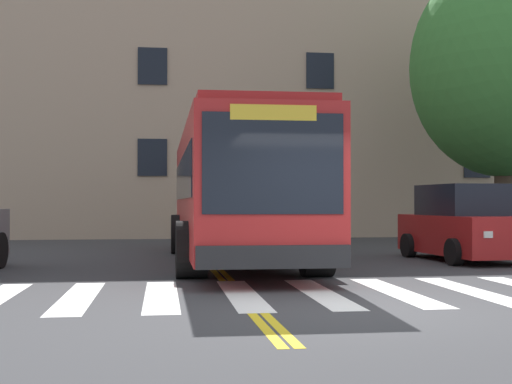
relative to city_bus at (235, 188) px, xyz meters
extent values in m
plane|color=#38383A|center=(0.73, -7.59, -1.71)|extent=(120.00, 120.00, 0.00)
cube|color=white|center=(-2.99, -5.95, -1.71)|extent=(0.54, 3.66, 0.01)
cube|color=white|center=(-1.79, -5.97, -1.71)|extent=(0.54, 3.66, 0.01)
cube|color=white|center=(-0.58, -5.99, -1.71)|extent=(0.54, 3.66, 0.01)
cube|color=white|center=(0.62, -6.00, -1.71)|extent=(0.54, 3.66, 0.01)
cube|color=white|center=(1.82, -6.02, -1.71)|extent=(0.54, 3.66, 0.01)
cube|color=white|center=(3.03, -6.04, -1.71)|extent=(0.54, 3.66, 0.01)
cube|color=gold|center=(-0.69, 8.01, -1.71)|extent=(0.12, 36.00, 0.01)
cube|color=gold|center=(-0.53, 8.01, -1.71)|extent=(0.12, 36.00, 0.01)
cube|color=#B22323|center=(0.00, 0.03, -0.04)|extent=(2.60, 11.72, 2.62)
cube|color=black|center=(1.24, 0.01, 0.23)|extent=(0.16, 10.75, 0.94)
cube|color=black|center=(-1.24, 0.04, 0.23)|extent=(0.16, 10.75, 0.94)
cube|color=black|center=(-0.07, -5.83, 0.28)|extent=(2.21, 0.05, 1.57)
cube|color=yellow|center=(-0.07, -5.83, 1.06)|extent=(1.35, 0.05, 0.24)
cube|color=#232326|center=(-0.07, -5.86, -1.16)|extent=(2.40, 0.13, 0.36)
cube|color=maroon|center=(0.00, 0.03, 1.35)|extent=(2.45, 11.25, 0.16)
cylinder|color=black|center=(1.12, -3.61, -1.19)|extent=(0.57, 1.06, 1.05)
cylinder|color=black|center=(-1.22, -3.58, -1.19)|extent=(0.57, 1.06, 1.05)
cylinder|color=black|center=(1.20, 2.64, -1.19)|extent=(0.57, 1.06, 1.05)
cylinder|color=black|center=(-1.14, 2.67, -1.19)|extent=(0.57, 1.06, 1.05)
cube|color=#AD1E1E|center=(5.46, -0.56, -1.09)|extent=(1.98, 4.03, 0.91)
cube|color=black|center=(5.46, -0.52, -0.27)|extent=(1.70, 2.25, 0.74)
cube|color=white|center=(5.05, -2.58, -1.00)|extent=(0.20, 0.05, 0.14)
cylinder|color=black|center=(4.63, -1.83, -1.41)|extent=(0.25, 0.61, 0.60)
cylinder|color=black|center=(6.30, 0.71, -1.41)|extent=(0.25, 0.61, 0.60)
cylinder|color=black|center=(4.49, 0.61, -1.41)|extent=(0.25, 0.61, 0.60)
cylinder|color=#4C3D2D|center=(9.43, 5.07, -0.34)|extent=(0.67, 0.67, 2.75)
ellipsoid|color=#387A33|center=(9.43, 5.07, 4.10)|extent=(8.19, 8.24, 7.22)
cube|color=tan|center=(-1.92, 13.66, 4.44)|extent=(32.37, 6.43, 12.31)
cube|color=black|center=(-1.92, 10.41, 1.36)|extent=(1.10, 0.06, 1.40)
cube|color=black|center=(4.55, 10.41, 1.36)|extent=(1.10, 0.06, 1.40)
cube|color=black|center=(11.03, 10.41, 1.36)|extent=(1.10, 0.06, 1.40)
cube|color=black|center=(-1.92, 10.41, 4.81)|extent=(1.10, 0.06, 1.40)
cube|color=black|center=(4.55, 10.41, 4.81)|extent=(1.10, 0.06, 1.40)
cube|color=black|center=(11.03, 10.41, 4.81)|extent=(1.10, 0.06, 1.40)
camera|label=1|loc=(-1.93, -16.64, -0.32)|focal=50.00mm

